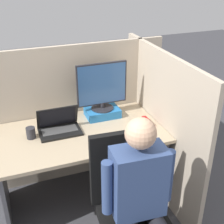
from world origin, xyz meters
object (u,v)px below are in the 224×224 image
(stapler, at_px, (147,122))
(laptop, at_px, (59,127))
(paper_box, at_px, (102,112))
(monitor, at_px, (102,86))
(carrot_toy, at_px, (100,145))
(office_chair, at_px, (129,205))
(pen_cup, at_px, (31,133))
(person, at_px, (143,198))

(stapler, bearing_deg, laptop, 169.82)
(paper_box, height_order, monitor, monitor)
(monitor, xyz_separation_m, stapler, (0.32, -0.28, -0.27))
(laptop, xyz_separation_m, carrot_toy, (0.25, -0.34, -0.03))
(laptop, bearing_deg, stapler, -10.18)
(paper_box, height_order, office_chair, office_chair)
(monitor, xyz_separation_m, carrot_toy, (-0.18, -0.48, -0.28))
(stapler, bearing_deg, monitor, 138.36)
(stapler, bearing_deg, pen_cup, 173.05)
(stapler, height_order, person, person)
(office_chair, relative_size, pen_cup, 10.75)
(person, height_order, pen_cup, person)
(carrot_toy, relative_size, pen_cup, 1.73)
(carrot_toy, height_order, person, person)
(carrot_toy, xyz_separation_m, pen_cup, (-0.49, 0.32, 0.03))
(paper_box, relative_size, monitor, 0.66)
(laptop, height_order, stapler, laptop)
(paper_box, height_order, carrot_toy, paper_box)
(monitor, bearing_deg, pen_cup, -166.36)
(person, bearing_deg, office_chair, 93.88)
(person, bearing_deg, laptop, 108.36)
(paper_box, relative_size, carrot_toy, 1.85)
(laptop, xyz_separation_m, person, (0.32, -0.96, -0.06))
(monitor, distance_m, laptop, 0.52)
(stapler, distance_m, pen_cup, 1.00)
(carrot_toy, height_order, office_chair, office_chair)
(laptop, distance_m, person, 1.02)
(paper_box, height_order, stapler, paper_box)
(person, bearing_deg, stapler, 62.28)
(carrot_toy, bearing_deg, office_chair, -82.78)
(monitor, bearing_deg, stapler, -41.64)
(stapler, distance_m, person, 0.93)
(stapler, relative_size, carrot_toy, 0.83)
(laptop, relative_size, stapler, 2.57)
(carrot_toy, bearing_deg, monitor, 69.17)
(paper_box, relative_size, office_chair, 0.30)
(pen_cup, bearing_deg, paper_box, 13.42)
(laptop, xyz_separation_m, stapler, (0.75, -0.14, -0.02))
(carrot_toy, relative_size, person, 0.13)
(paper_box, bearing_deg, laptop, -161.42)
(office_chair, bearing_deg, carrot_toy, 97.22)
(paper_box, relative_size, person, 0.24)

